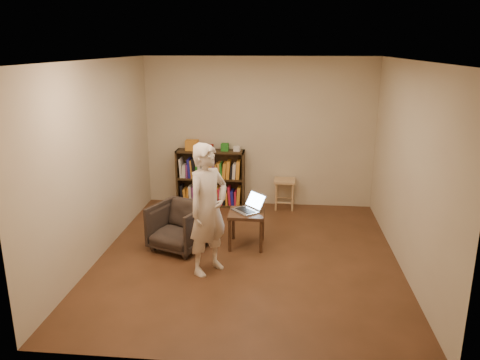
# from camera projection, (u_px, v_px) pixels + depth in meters

# --- Properties ---
(floor) EXTENTS (4.50, 4.50, 0.00)m
(floor) POSITION_uv_depth(u_px,v_px,m) (248.00, 257.00, 6.37)
(floor) COLOR #402614
(floor) RESTS_ON ground
(ceiling) EXTENTS (4.50, 4.50, 0.00)m
(ceiling) POSITION_uv_depth(u_px,v_px,m) (249.00, 60.00, 5.65)
(ceiling) COLOR white
(ceiling) RESTS_ON wall_back
(wall_back) EXTENTS (4.00, 0.00, 4.00)m
(wall_back) POSITION_uv_depth(u_px,v_px,m) (259.00, 133.00, 8.16)
(wall_back) COLOR beige
(wall_back) RESTS_ON floor
(wall_left) EXTENTS (0.00, 4.50, 4.50)m
(wall_left) POSITION_uv_depth(u_px,v_px,m) (98.00, 161.00, 6.20)
(wall_left) COLOR beige
(wall_left) RESTS_ON floor
(wall_right) EXTENTS (0.00, 4.50, 4.50)m
(wall_right) POSITION_uv_depth(u_px,v_px,m) (408.00, 168.00, 5.82)
(wall_right) COLOR beige
(wall_right) RESTS_ON floor
(bookshelf) EXTENTS (1.20, 0.30, 1.00)m
(bookshelf) POSITION_uv_depth(u_px,v_px,m) (211.00, 181.00, 8.33)
(bookshelf) COLOR black
(bookshelf) RESTS_ON floor
(box_yellow) EXTENTS (0.22, 0.17, 0.18)m
(box_yellow) POSITION_uv_depth(u_px,v_px,m) (192.00, 145.00, 8.17)
(box_yellow) COLOR orange
(box_yellow) RESTS_ON bookshelf
(red_cloth) EXTENTS (0.30, 0.23, 0.10)m
(red_cloth) POSITION_uv_depth(u_px,v_px,m) (205.00, 148.00, 8.15)
(red_cloth) COLOR maroon
(red_cloth) RESTS_ON bookshelf
(box_green) EXTENTS (0.13, 0.13, 0.13)m
(box_green) POSITION_uv_depth(u_px,v_px,m) (225.00, 147.00, 8.14)
(box_green) COLOR #22721E
(box_green) RESTS_ON bookshelf
(box_white) EXTENTS (0.12, 0.12, 0.09)m
(box_white) POSITION_uv_depth(u_px,v_px,m) (237.00, 149.00, 8.12)
(box_white) COLOR silver
(box_white) RESTS_ON bookshelf
(stool) EXTENTS (0.36, 0.36, 0.52)m
(stool) POSITION_uv_depth(u_px,v_px,m) (285.00, 185.00, 8.15)
(stool) COLOR tan
(stool) RESTS_ON floor
(armchair) EXTENTS (0.92, 0.93, 0.65)m
(armchair) POSITION_uv_depth(u_px,v_px,m) (179.00, 227.00, 6.55)
(armchair) COLOR black
(armchair) RESTS_ON floor
(side_table) EXTENTS (0.50, 0.50, 0.51)m
(side_table) POSITION_uv_depth(u_px,v_px,m) (247.00, 218.00, 6.61)
(side_table) COLOR #322210
(side_table) RESTS_ON floor
(laptop) EXTENTS (0.52, 0.52, 0.24)m
(laptop) POSITION_uv_depth(u_px,v_px,m) (249.00, 207.00, 6.63)
(laptop) COLOR #AEADB2
(laptop) RESTS_ON side_table
(person) EXTENTS (0.68, 0.72, 1.66)m
(person) POSITION_uv_depth(u_px,v_px,m) (208.00, 209.00, 5.75)
(person) COLOR beige
(person) RESTS_ON floor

